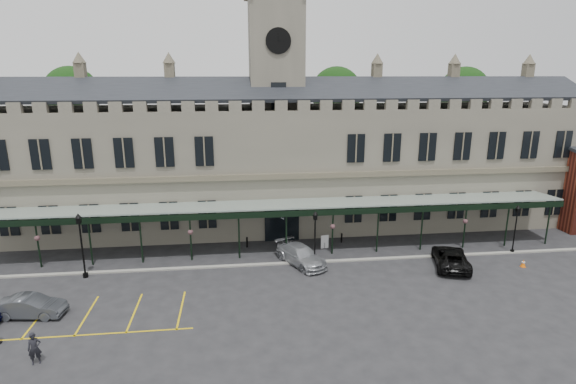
{
  "coord_description": "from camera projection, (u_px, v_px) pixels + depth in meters",
  "views": [
    {
      "loc": [
        -4.05,
        -28.48,
        15.25
      ],
      "look_at": [
        0.0,
        6.0,
        6.0
      ],
      "focal_mm": 28.0,
      "sensor_mm": 36.0,
      "label": 1
    }
  ],
  "objects": [
    {
      "name": "ground",
      "position": [
        298.0,
        296.0,
        31.72
      ],
      "size": [
        140.0,
        140.0,
        0.0
      ],
      "primitive_type": "plane",
      "color": "#232325"
    },
    {
      "name": "station_building",
      "position": [
        277.0,
        162.0,
        45.32
      ],
      "size": [
        60.0,
        10.36,
        17.3
      ],
      "color": "#625E51",
      "rests_on": "ground"
    },
    {
      "name": "clock_tower",
      "position": [
        276.0,
        95.0,
        43.69
      ],
      "size": [
        5.6,
        5.6,
        24.8
      ],
      "color": "#625E51",
      "rests_on": "ground"
    },
    {
      "name": "canopy",
      "position": [
        286.0,
        228.0,
        38.26
      ],
      "size": [
        50.0,
        4.1,
        4.3
      ],
      "color": "#8C9E93",
      "rests_on": "ground"
    },
    {
      "name": "kerb",
      "position": [
        289.0,
        263.0,
        36.98
      ],
      "size": [
        60.0,
        0.4,
        0.12
      ],
      "primitive_type": "cube",
      "color": "gray",
      "rests_on": "ground"
    },
    {
      "name": "parking_markings",
      "position": [
        85.0,
        319.0,
        28.7
      ],
      "size": [
        16.0,
        6.0,
        0.01
      ],
      "primitive_type": null,
      "color": "gold",
      "rests_on": "ground"
    },
    {
      "name": "tree_behind_left",
      "position": [
        72.0,
        95.0,
        49.93
      ],
      "size": [
        6.0,
        6.0,
        16.0
      ],
      "color": "#332314",
      "rests_on": "ground"
    },
    {
      "name": "tree_behind_mid",
      "position": [
        336.0,
        94.0,
        53.31
      ],
      "size": [
        6.0,
        6.0,
        16.0
      ],
      "color": "#332314",
      "rests_on": "ground"
    },
    {
      "name": "tree_behind_right",
      "position": [
        464.0,
        93.0,
        55.12
      ],
      "size": [
        6.0,
        6.0,
        16.0
      ],
      "color": "#332314",
      "rests_on": "ground"
    },
    {
      "name": "lamp_post_left",
      "position": [
        81.0,
        240.0,
        33.79
      ],
      "size": [
        0.49,
        0.49,
        5.15
      ],
      "color": "black",
      "rests_on": "ground"
    },
    {
      "name": "lamp_post_mid",
      "position": [
        315.0,
        234.0,
        35.88
      ],
      "size": [
        0.44,
        0.44,
        4.69
      ],
      "color": "black",
      "rests_on": "ground"
    },
    {
      "name": "lamp_post_right",
      "position": [
        516.0,
        225.0,
        38.6
      ],
      "size": [
        0.41,
        0.41,
        4.35
      ],
      "color": "black",
      "rests_on": "ground"
    },
    {
      "name": "traffic_cone",
      "position": [
        523.0,
        263.0,
        36.34
      ],
      "size": [
        0.39,
        0.39,
        0.62
      ],
      "rotation": [
        0.0,
        0.0,
        0.02
      ],
      "color": "#FF6708",
      "rests_on": "ground"
    },
    {
      "name": "sign_board",
      "position": [
        325.0,
        242.0,
        40.13
      ],
      "size": [
        0.72,
        0.17,
        1.23
      ],
      "rotation": [
        0.0,
        0.0,
        0.17
      ],
      "color": "black",
      "rests_on": "ground"
    },
    {
      "name": "bollard_left",
      "position": [
        247.0,
        242.0,
        40.41
      ],
      "size": [
        0.17,
        0.17,
        0.95
      ],
      "primitive_type": "cylinder",
      "color": "black",
      "rests_on": "ground"
    },
    {
      "name": "bollard_right",
      "position": [
        342.0,
        238.0,
        41.53
      ],
      "size": [
        0.16,
        0.16,
        0.88
      ],
      "primitive_type": "cylinder",
      "color": "black",
      "rests_on": "ground"
    },
    {
      "name": "car_left_b",
      "position": [
        30.0,
        306.0,
        28.85
      ],
      "size": [
        4.41,
        1.94,
        1.41
      ],
      "primitive_type": "imported",
      "rotation": [
        0.0,
        0.0,
        1.46
      ],
      "color": "#3B3E44",
      "rests_on": "ground"
    },
    {
      "name": "car_taxi",
      "position": [
        301.0,
        255.0,
        36.81
      ],
      "size": [
        4.33,
        5.65,
        1.53
      ],
      "primitive_type": "imported",
      "rotation": [
        0.0,
        0.0,
        0.48
      ],
      "color": "#999CA1",
      "rests_on": "ground"
    },
    {
      "name": "car_van",
      "position": [
        451.0,
        258.0,
        36.34
      ],
      "size": [
        3.97,
        5.92,
        1.51
      ],
      "primitive_type": "imported",
      "rotation": [
        0.0,
        0.0,
        2.85
      ],
      "color": "black",
      "rests_on": "ground"
    },
    {
      "name": "person_a",
      "position": [
        34.0,
        348.0,
        24.08
      ],
      "size": [
        0.79,
        0.66,
        1.84
      ],
      "primitive_type": "imported",
      "rotation": [
        0.0,
        0.0,
        0.38
      ],
      "color": "black",
      "rests_on": "ground"
    }
  ]
}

